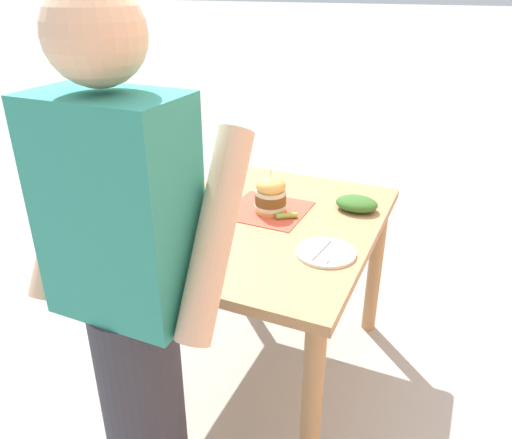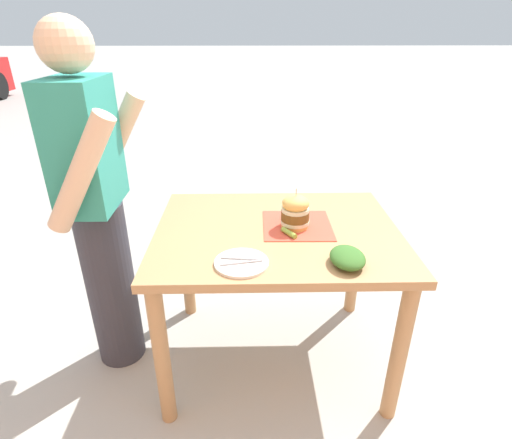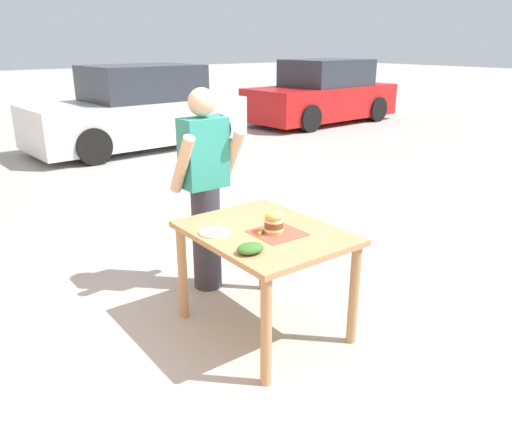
{
  "view_description": "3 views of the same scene",
  "coord_description": "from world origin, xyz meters",
  "views": [
    {
      "loc": [
        -0.72,
        1.71,
        1.68
      ],
      "look_at": [
        0.0,
        0.1,
        0.83
      ],
      "focal_mm": 35.0,
      "sensor_mm": 36.0,
      "label": 1
    },
    {
      "loc": [
        -1.67,
        0.13,
        1.64
      ],
      "look_at": [
        0.0,
        0.1,
        0.83
      ],
      "focal_mm": 28.0,
      "sensor_mm": 36.0,
      "label": 2
    },
    {
      "loc": [
        -2.0,
        -2.55,
        2.02
      ],
      "look_at": [
        0.0,
        0.1,
        0.83
      ],
      "focal_mm": 35.0,
      "sensor_mm": 36.0,
      "label": 3
    }
  ],
  "objects": [
    {
      "name": "side_plate_with_forks",
      "position": [
        -0.31,
        0.16,
        0.79
      ],
      "size": [
        0.22,
        0.22,
        0.02
      ],
      "color": "white",
      "rests_on": "patio_table"
    },
    {
      "name": "pickle_spear",
      "position": [
        -0.07,
        -0.05,
        0.8
      ],
      "size": [
        0.09,
        0.07,
        0.02
      ],
      "primitive_type": "cylinder",
      "rotation": [
        0.0,
        1.57,
        0.59
      ],
      "color": "#8EA83D",
      "rests_on": "serving_paper"
    },
    {
      "name": "parked_car_near_curb",
      "position": [
        2.19,
        6.83,
        0.72
      ],
      "size": [
        4.29,
        2.01,
        1.6
      ],
      "color": "silver",
      "rests_on": "ground"
    },
    {
      "name": "ground_plane",
      "position": [
        0.0,
        0.0,
        0.0
      ],
      "size": [
        80.0,
        80.0,
        0.0
      ],
      "primitive_type": "plane",
      "color": "#ADAAA3"
    },
    {
      "name": "patio_table",
      "position": [
        0.0,
        0.0,
        0.66
      ],
      "size": [
        0.89,
        1.14,
        0.78
      ],
      "color": "tan",
      "rests_on": "ground"
    },
    {
      "name": "diner_across_table",
      "position": [
        0.04,
        0.84,
        0.88
      ],
      "size": [
        0.55,
        0.35,
        1.69
      ],
      "color": "#33333D",
      "rests_on": "ground"
    },
    {
      "name": "side_salad",
      "position": [
        -0.31,
        -0.26,
        0.81
      ],
      "size": [
        0.18,
        0.14,
        0.06
      ],
      "primitive_type": "ellipsoid",
      "color": "#386B28",
      "rests_on": "patio_table"
    },
    {
      "name": "sandwich",
      "position": [
        0.01,
        -0.08,
        0.87
      ],
      "size": [
        0.14,
        0.14,
        0.19
      ],
      "color": "#E5B25B",
      "rests_on": "serving_paper"
    },
    {
      "name": "parked_car_mid_block",
      "position": [
        7.45,
        7.04,
        0.72
      ],
      "size": [
        4.3,
        2.03,
        1.6
      ],
      "color": "red",
      "rests_on": "ground"
    },
    {
      "name": "serving_paper",
      "position": [
        0.03,
        -0.1,
        0.79
      ],
      "size": [
        0.33,
        0.33,
        0.0
      ],
      "primitive_type": "cube",
      "rotation": [
        0.0,
        0.0,
        -0.02
      ],
      "color": "#D64C38",
      "rests_on": "patio_table"
    }
  ]
}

